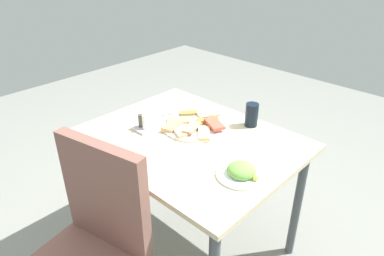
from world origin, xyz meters
TOP-DOWN VIEW (x-y plane):
  - ground_plane at (0.00, 0.00)m, footprint 6.00×6.00m
  - dining_table at (0.00, 0.00)m, footprint 1.02×0.79m
  - dining_chair at (-0.08, 0.64)m, footprint 0.50×0.50m
  - pide_platter at (0.06, -0.10)m, footprint 0.34×0.35m
  - salad_plate_greens at (-0.37, 0.07)m, footprint 0.21×0.21m
  - soda_can at (-0.14, -0.31)m, footprint 0.09×0.09m
  - paper_napkin at (0.34, -0.11)m, footprint 0.19×0.19m
  - fork at (0.34, -0.13)m, footprint 0.19×0.04m
  - spoon at (0.34, -0.09)m, footprint 0.16×0.05m
  - condiment_caddy at (0.23, 0.10)m, footprint 0.09×0.09m

SIDE VIEW (x-z plane):
  - ground_plane at x=0.00m, z-range 0.00..0.00m
  - dining_chair at x=-0.08m, z-range 0.07..1.00m
  - dining_table at x=0.00m, z-range 0.27..0.97m
  - paper_napkin at x=0.34m, z-range 0.70..0.71m
  - fork at x=0.34m, z-range 0.71..0.71m
  - spoon at x=0.34m, z-range 0.71..0.71m
  - pide_platter at x=0.06m, z-range 0.69..0.74m
  - salad_plate_greens at x=-0.37m, z-range 0.69..0.75m
  - condiment_caddy at x=0.23m, z-range 0.69..0.77m
  - soda_can at x=-0.14m, z-range 0.70..0.82m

